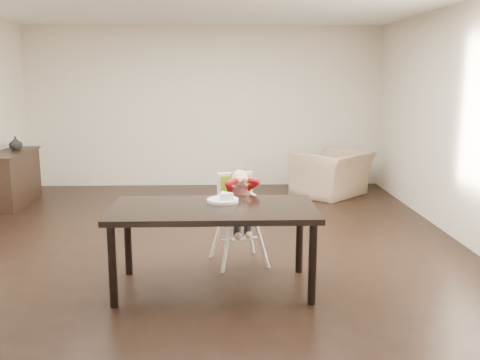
% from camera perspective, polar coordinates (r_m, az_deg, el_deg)
% --- Properties ---
extents(ground, '(7.00, 7.00, 0.00)m').
position_cam_1_polar(ground, '(5.97, -4.57, -7.28)').
color(ground, black).
rests_on(ground, ground).
extents(room_walls, '(6.02, 7.02, 2.71)m').
position_cam_1_polar(room_walls, '(5.67, -4.86, 10.82)').
color(room_walls, beige).
rests_on(room_walls, ground).
extents(dining_table, '(1.80, 0.90, 0.75)m').
position_cam_1_polar(dining_table, '(4.69, -2.86, -3.83)').
color(dining_table, black).
rests_on(dining_table, ground).
extents(high_chair, '(0.49, 0.49, 0.96)m').
position_cam_1_polar(high_chair, '(5.36, -0.20, -1.85)').
color(high_chair, white).
rests_on(high_chair, ground).
extents(plate, '(0.32, 0.32, 0.08)m').
position_cam_1_polar(plate, '(4.86, -1.75, -2.00)').
color(plate, white).
rests_on(plate, dining_table).
extents(armchair, '(1.27, 1.27, 0.95)m').
position_cam_1_polar(armchair, '(8.58, 9.81, 1.51)').
color(armchair, tan).
rests_on(armchair, ground).
extents(sideboard, '(0.44, 1.26, 0.79)m').
position_cam_1_polar(sideboard, '(8.50, -23.04, 0.16)').
color(sideboard, black).
rests_on(sideboard, ground).
extents(vase, '(0.25, 0.25, 0.19)m').
position_cam_1_polar(vase, '(8.62, -22.81, 3.61)').
color(vase, '#99999E').
rests_on(vase, sideboard).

